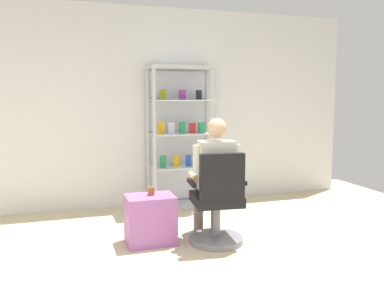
# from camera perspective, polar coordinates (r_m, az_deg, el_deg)

# --- Properties ---
(back_wall) EXTENTS (6.00, 0.10, 2.70)m
(back_wall) POSITION_cam_1_polar(r_m,az_deg,el_deg) (5.73, -6.09, 5.05)
(back_wall) COLOR silver
(back_wall) RESTS_ON ground
(display_cabinet_main) EXTENTS (0.90, 0.45, 1.90)m
(display_cabinet_main) POSITION_cam_1_polar(r_m,az_deg,el_deg) (5.62, -1.55, 1.09)
(display_cabinet_main) COLOR #B7B7BC
(display_cabinet_main) RESTS_ON ground
(office_chair) EXTENTS (0.59, 0.56, 0.96)m
(office_chair) POSITION_cam_1_polar(r_m,az_deg,el_deg) (4.23, 3.57, -8.65)
(office_chair) COLOR slate
(office_chair) RESTS_ON ground
(seated_shopkeeper) EXTENTS (0.52, 0.59, 1.29)m
(seated_shopkeeper) POSITION_cam_1_polar(r_m,az_deg,el_deg) (4.31, 3.04, -4.00)
(seated_shopkeeper) COLOR slate
(seated_shopkeeper) RESTS_ON ground
(storage_crate) EXTENTS (0.49, 0.37, 0.50)m
(storage_crate) POSITION_cam_1_polar(r_m,az_deg,el_deg) (4.31, -5.79, -10.35)
(storage_crate) COLOR #9E599E
(storage_crate) RESTS_ON ground
(tea_glass) EXTENTS (0.07, 0.07, 0.08)m
(tea_glass) POSITION_cam_1_polar(r_m,az_deg,el_deg) (4.26, -5.67, -6.51)
(tea_glass) COLOR brown
(tea_glass) RESTS_ON storage_crate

